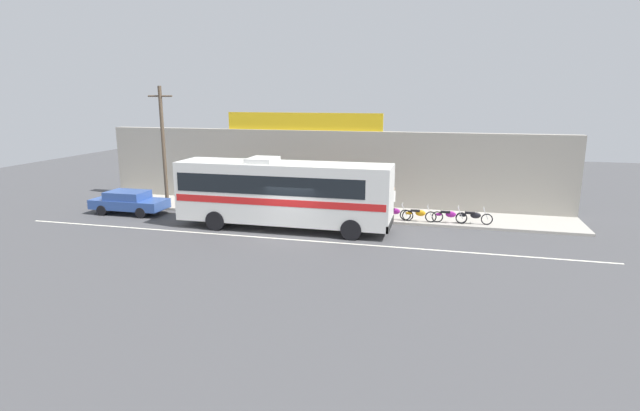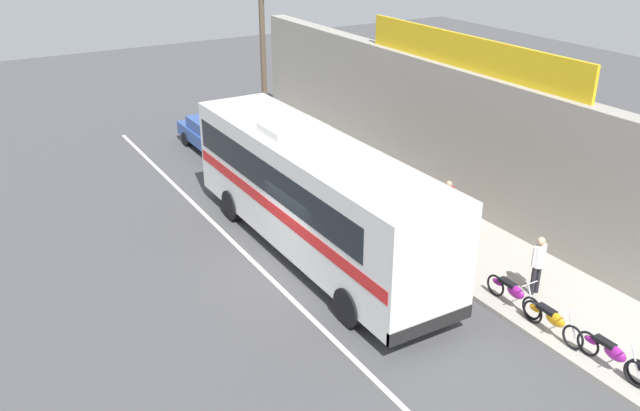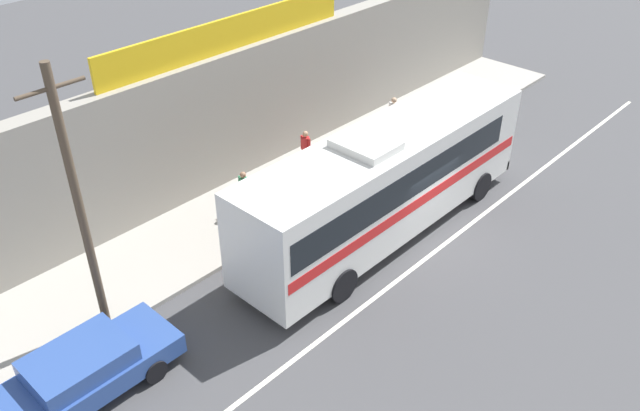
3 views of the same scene
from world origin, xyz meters
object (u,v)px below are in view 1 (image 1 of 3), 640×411
object	(u,v)px
utility_pole	(163,146)
motorcycle_green	(393,212)
pedestrian_near_shop	(322,194)
pedestrian_by_curb	(393,199)
motorcycle_orange	(449,215)
parked_car	(129,202)
pedestrian_far_right	(265,193)
motorcycle_red	(419,214)
intercity_bus	(282,191)
motorcycle_purple	(474,216)

from	to	relation	value
utility_pole	motorcycle_green	bearing A→B (deg)	0.56
pedestrian_near_shop	pedestrian_by_curb	bearing A→B (deg)	-8.25
motorcycle_green	motorcycle_orange	bearing A→B (deg)	-0.20
motorcycle_green	parked_car	bearing A→B (deg)	-173.31
pedestrian_far_right	pedestrian_by_curb	distance (m)	7.86
utility_pole	motorcycle_red	world-z (taller)	utility_pole
pedestrian_far_right	motorcycle_red	bearing A→B (deg)	-7.38
utility_pole	motorcycle_orange	xyz separation A→B (m)	(17.12, 0.13, -3.40)
intercity_bus	pedestrian_by_curb	size ratio (longest dim) A/B	6.69
motorcycle_green	pedestrian_by_curb	size ratio (longest dim) A/B	1.12
motorcycle_orange	motorcycle_red	bearing A→B (deg)	-176.56
motorcycle_orange	pedestrian_far_right	size ratio (longest dim) A/B	1.18
parked_car	utility_pole	bearing A→B (deg)	47.90
motorcycle_purple	pedestrian_far_right	xyz separation A→B (m)	(-12.33, 1.03, 0.50)
utility_pole	pedestrian_by_curb	size ratio (longest dim) A/B	4.35
pedestrian_by_curb	intercity_bus	bearing A→B (deg)	-144.71
pedestrian_near_shop	motorcycle_red	bearing A→B (deg)	-16.37
parked_car	motorcycle_orange	world-z (taller)	parked_car
intercity_bus	motorcycle_orange	world-z (taller)	intercity_bus
parked_car	pedestrian_by_curb	xyz separation A→B (m)	(15.47, 2.84, 0.39)
motorcycle_green	pedestrian_by_curb	distance (m)	1.16
motorcycle_orange	motorcycle_red	xyz separation A→B (m)	(-1.62, -0.10, 0.00)
motorcycle_orange	pedestrian_by_curb	bearing A→B (deg)	162.28
utility_pole	pedestrian_near_shop	size ratio (longest dim) A/B	4.58
motorcycle_orange	pedestrian_near_shop	bearing A→B (deg)	167.68
intercity_bus	motorcycle_red	size ratio (longest dim) A/B	6.06
parked_car	pedestrian_by_curb	bearing A→B (deg)	10.40
motorcycle_red	motorcycle_purple	distance (m)	2.92
utility_pole	motorcycle_orange	world-z (taller)	utility_pole
motorcycle_red	pedestrian_far_right	size ratio (longest dim) A/B	1.17
intercity_bus	motorcycle_red	xyz separation A→B (m)	(7.00, 2.73, -1.50)
motorcycle_purple	motorcycle_green	distance (m)	4.32
parked_car	pedestrian_far_right	xyz separation A→B (m)	(7.62, 2.95, 0.33)
motorcycle_purple	pedestrian_near_shop	xyz separation A→B (m)	(-8.86, 1.56, 0.51)
intercity_bus	motorcycle_green	size ratio (longest dim) A/B	5.99
intercity_bus	parked_car	xyz separation A→B (m)	(-10.04, 1.01, -1.33)
motorcycle_orange	pedestrian_near_shop	world-z (taller)	pedestrian_near_shop
motorcycle_orange	motorcycle_green	size ratio (longest dim) A/B	1.00
parked_car	pedestrian_by_curb	size ratio (longest dim) A/B	2.64
motorcycle_red	motorcycle_green	distance (m)	1.41
motorcycle_red	motorcycle_orange	bearing A→B (deg)	3.44
utility_pole	pedestrian_near_shop	bearing A→B (deg)	10.56
parked_car	utility_pole	world-z (taller)	utility_pole
pedestrian_near_shop	intercity_bus	bearing A→B (deg)	-103.10
parked_car	motorcycle_green	distance (m)	15.74
motorcycle_red	pedestrian_by_curb	size ratio (longest dim) A/B	1.10
parked_car	motorcycle_green	size ratio (longest dim) A/B	2.37
intercity_bus	pedestrian_near_shop	world-z (taller)	intercity_bus
motorcycle_purple	motorcycle_green	world-z (taller)	same
motorcycle_purple	pedestrian_by_curb	world-z (taller)	pedestrian_by_curb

